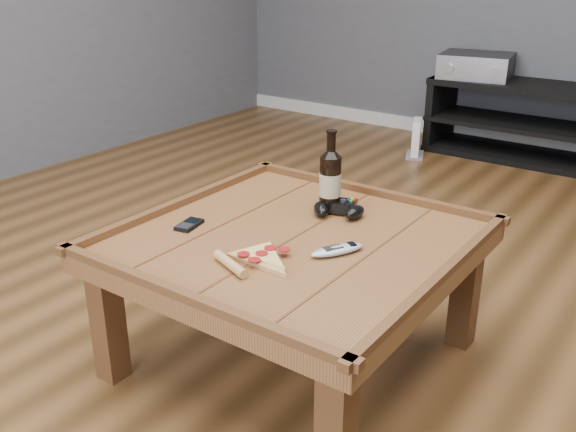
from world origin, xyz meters
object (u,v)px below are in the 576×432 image
Objects in this scene: av_receiver at (476,65)px; smartphone at (189,225)px; remote_control at (337,250)px; beer_bottle at (330,179)px; pizza_slice at (257,258)px; game_console at (416,140)px; coffee_table at (294,254)px; media_console at (538,124)px; game_controller at (339,208)px.

smartphone is at bearing -97.07° from av_receiver.
beer_bottle is at bearing 155.56° from remote_control.
beer_bottle is 0.89× the size of pizza_slice.
smartphone is 0.44× the size of game_console.
beer_bottle is at bearing 96.72° from coffee_table.
game_controller reaches higher than media_console.
pizza_slice is 1.27× the size of game_console.
pizza_slice is 2.91× the size of smartphone.
media_console is 7.88× the size of remote_control.
remote_control is at bearing -79.73° from game_controller.
smartphone is at bearing -128.08° from beer_bottle.
media_console reaches higher than pizza_slice.
remote_control is 2.57m from game_console.
remote_control is 0.71× the size of game_console.
coffee_table is at bearing -114.49° from game_controller.
pizza_slice is at bearing -111.60° from game_controller.
game_console is (-0.84, 2.40, -0.35)m from remote_control.
coffee_table is 0.74× the size of media_console.
media_console is 2.77× the size of av_receiver.
game_controller is 0.73× the size of game_console.
game_controller is (0.05, -0.02, -0.09)m from beer_bottle.
remote_control is at bearing -93.08° from game_console.
pizza_slice is (0.01, -2.95, 0.21)m from media_console.
pizza_slice is 2.69m from game_console.
game_controller is 0.36× the size of av_receiver.
smartphone is at bearing -104.61° from game_console.
media_console reaches higher than coffee_table.
coffee_table is at bearing -83.28° from beer_bottle.
beer_bottle reaches higher than pizza_slice.
smartphone is at bearing -170.85° from pizza_slice.
av_receiver is at bearing 80.13° from game_controller.
game_console is (-0.35, 2.51, -0.34)m from smartphone.
pizza_slice is (0.04, -0.45, -0.11)m from beer_bottle.
media_console is 7.63× the size of game_controller.
beer_bottle reaches higher than smartphone.
coffee_table is 2.79m from av_receiver.
beer_bottle is 1.61× the size of remote_control.
game_console is (-0.67, -0.37, -0.13)m from media_console.
media_console is at bearing 90.00° from coffee_table.
coffee_table is at bearing -90.00° from media_console.
smartphone is at bearing -96.51° from media_console.
remote_control is 2.84m from av_receiver.
smartphone is (-0.33, -2.88, 0.21)m from media_console.
media_console is 0.78m from game_console.
coffee_table is 2.04× the size of av_receiver.
media_console reaches higher than remote_control.
pizza_slice reaches higher than coffee_table.
smartphone is (-0.33, -0.13, 0.07)m from coffee_table.
pizza_slice reaches higher than remote_control.
game_console is (-0.23, -0.37, -0.46)m from av_receiver.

